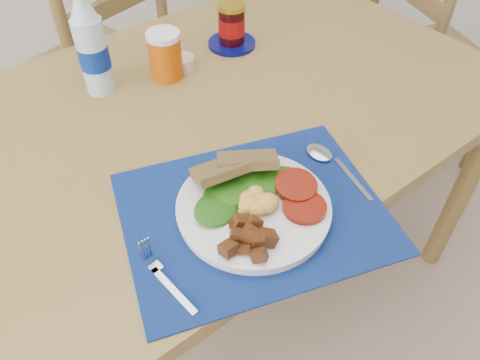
# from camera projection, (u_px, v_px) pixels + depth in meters

# --- Properties ---
(ground) EXTENTS (4.00, 4.00, 0.00)m
(ground) POSITION_uv_depth(u_px,v_px,m) (261.00, 319.00, 1.53)
(ground) COLOR gray
(ground) RESTS_ON ground
(table) EXTENTS (1.40, 0.90, 0.75)m
(table) POSITION_uv_depth(u_px,v_px,m) (218.00, 129.00, 1.16)
(table) COLOR brown
(table) RESTS_ON ground
(chair_far) EXTENTS (0.54, 0.52, 1.20)m
(chair_far) POSITION_uv_depth(u_px,v_px,m) (99.00, 39.00, 1.61)
(chair_far) COLOR #523E1D
(chair_far) RESTS_ON ground
(chair_end) EXTENTS (0.54, 0.55, 1.17)m
(chair_end) POSITION_uv_depth(u_px,v_px,m) (428.00, 29.00, 1.68)
(chair_end) COLOR #523E1D
(chair_end) RESTS_ON ground
(placemat) EXTENTS (0.56, 0.50, 0.00)m
(placemat) POSITION_uv_depth(u_px,v_px,m) (253.00, 212.00, 0.86)
(placemat) COLOR black
(placemat) RESTS_ON table
(breakfast_plate) EXTENTS (0.28, 0.28, 0.07)m
(breakfast_plate) POSITION_uv_depth(u_px,v_px,m) (253.00, 207.00, 0.84)
(breakfast_plate) COLOR silver
(breakfast_plate) RESTS_ON placemat
(fork) EXTENTS (0.02, 0.16, 0.00)m
(fork) POSITION_uv_depth(u_px,v_px,m) (162.00, 276.00, 0.76)
(fork) COLOR #B2B5BA
(fork) RESTS_ON placemat
(spoon) EXTENTS (0.04, 0.19, 0.01)m
(spoon) POSITION_uv_depth(u_px,v_px,m) (329.00, 161.00, 0.95)
(spoon) COLOR #B2B5BA
(spoon) RESTS_ON placemat
(water_bottle) EXTENTS (0.07, 0.07, 0.24)m
(water_bottle) POSITION_uv_depth(u_px,v_px,m) (93.00, 50.00, 1.06)
(water_bottle) COLOR #ADBFCC
(water_bottle) RESTS_ON table
(juice_glass) EXTENTS (0.08, 0.08, 0.11)m
(juice_glass) POSITION_uv_depth(u_px,v_px,m) (166.00, 56.00, 1.14)
(juice_glass) COLOR #B04304
(juice_glass) RESTS_ON table
(ramekin) EXTENTS (0.06, 0.06, 0.03)m
(ramekin) POSITION_uv_depth(u_px,v_px,m) (182.00, 63.00, 1.19)
(ramekin) COLOR #CAB494
(ramekin) RESTS_ON table
(jam_on_saucer) EXTENTS (0.13, 0.13, 0.12)m
(jam_on_saucer) POSITION_uv_depth(u_px,v_px,m) (232.00, 27.00, 1.25)
(jam_on_saucer) COLOR #050A54
(jam_on_saucer) RESTS_ON table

